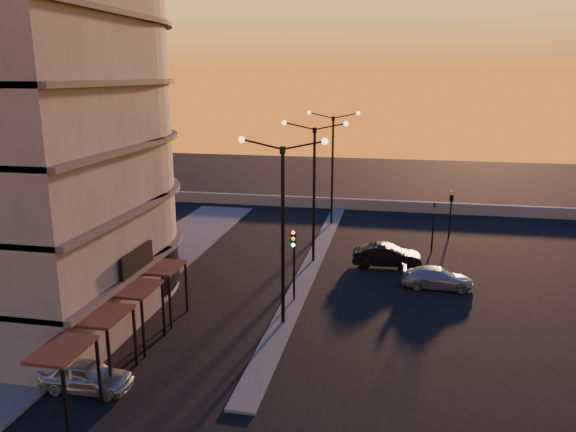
{
  "coord_description": "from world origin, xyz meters",
  "views": [
    {
      "loc": [
        5.43,
        -25.84,
        12.34
      ],
      "look_at": [
        -1.19,
        7.24,
        3.84
      ],
      "focal_mm": 35.0,
      "sensor_mm": 36.0,
      "label": 1
    }
  ],
  "objects_px": {
    "traffic_light_main": "(294,253)",
    "streetlamp_mid": "(314,181)",
    "car_hatchback": "(86,375)",
    "car_sedan": "(386,255)",
    "car_wagon": "(438,278)"
  },
  "relations": [
    {
      "from": "traffic_light_main",
      "to": "streetlamp_mid",
      "type": "bearing_deg",
      "value": 90.0
    },
    {
      "from": "car_hatchback",
      "to": "car_sedan",
      "type": "relative_size",
      "value": 0.83
    },
    {
      "from": "streetlamp_mid",
      "to": "car_wagon",
      "type": "relative_size",
      "value": 2.27
    },
    {
      "from": "car_hatchback",
      "to": "car_sedan",
      "type": "xyz_separation_m",
      "value": [
        11.39,
        17.67,
        0.11
      ]
    },
    {
      "from": "car_hatchback",
      "to": "car_sedan",
      "type": "height_order",
      "value": "car_sedan"
    },
    {
      "from": "car_sedan",
      "to": "car_wagon",
      "type": "height_order",
      "value": "car_sedan"
    },
    {
      "from": "streetlamp_mid",
      "to": "car_sedan",
      "type": "relative_size",
      "value": 2.12
    },
    {
      "from": "streetlamp_mid",
      "to": "car_hatchback",
      "type": "bearing_deg",
      "value": -110.31
    },
    {
      "from": "car_hatchback",
      "to": "streetlamp_mid",
      "type": "bearing_deg",
      "value": -21.57
    },
    {
      "from": "streetlamp_mid",
      "to": "car_sedan",
      "type": "distance_m",
      "value": 6.89
    },
    {
      "from": "car_wagon",
      "to": "traffic_light_main",
      "type": "bearing_deg",
      "value": 116.24
    },
    {
      "from": "traffic_light_main",
      "to": "car_sedan",
      "type": "xyz_separation_m",
      "value": [
        4.89,
        7.23,
        -2.15
      ]
    },
    {
      "from": "streetlamp_mid",
      "to": "traffic_light_main",
      "type": "distance_m",
      "value": 7.62
    },
    {
      "from": "traffic_light_main",
      "to": "car_wagon",
      "type": "xyz_separation_m",
      "value": [
        8.0,
        3.89,
        -2.28
      ]
    },
    {
      "from": "streetlamp_mid",
      "to": "traffic_light_main",
      "type": "xyz_separation_m",
      "value": [
        0.0,
        -7.13,
        -2.7
      ]
    }
  ]
}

